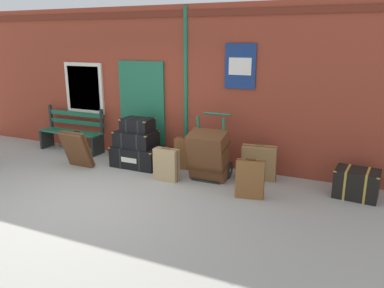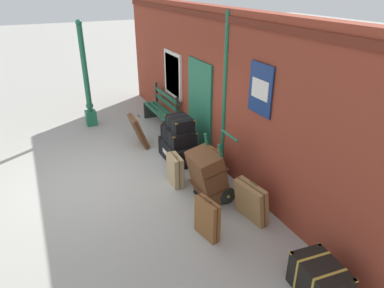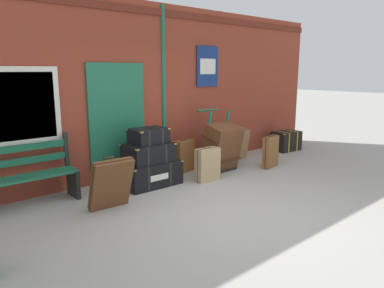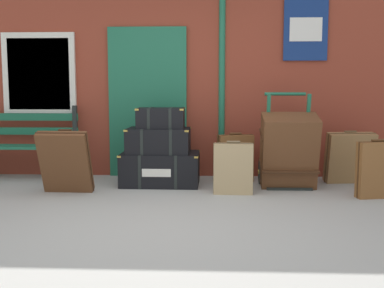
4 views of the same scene
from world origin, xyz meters
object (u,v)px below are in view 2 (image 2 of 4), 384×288
object	(u,v)px
steamer_trunk_top	(180,123)
porters_trolley	(216,183)
suitcase_beige	(211,163)
suitcase_brown	(251,202)
platform_bench	(162,110)
corner_trunk	(319,280)
steamer_trunk_base	(180,150)
suitcase_oxblood	(138,131)
suitcase_caramel	(207,219)
large_brown_trunk	(208,175)
suitcase_charcoal	(175,170)
lamp_post	(87,88)
steamer_trunk_middle	(178,135)

from	to	relation	value
steamer_trunk_top	porters_trolley	xyz separation A→B (m)	(1.62, 0.01, -0.60)
steamer_trunk_top	porters_trolley	bearing A→B (deg)	0.30
suitcase_beige	suitcase_brown	bearing A→B (deg)	-1.90
platform_bench	corner_trunk	size ratio (longest dim) A/B	2.18
steamer_trunk_base	suitcase_oxblood	world-z (taller)	suitcase_oxblood
suitcase_caramel	suitcase_beige	distance (m)	1.82
large_brown_trunk	suitcase_brown	world-z (taller)	large_brown_trunk
suitcase_caramel	steamer_trunk_base	bearing A→B (deg)	165.87
large_brown_trunk	suitcase_charcoal	xyz separation A→B (m)	(-0.71, -0.34, -0.18)
steamer_trunk_base	large_brown_trunk	size ratio (longest dim) A/B	1.06
lamp_post	suitcase_beige	bearing A→B (deg)	22.91
corner_trunk	suitcase_charcoal	bearing A→B (deg)	-169.57
corner_trunk	platform_bench	bearing A→B (deg)	177.75
large_brown_trunk	porters_trolley	bearing A→B (deg)	90.00
porters_trolley	steamer_trunk_top	bearing A→B (deg)	-179.70
platform_bench	suitcase_brown	xyz separation A→B (m)	(4.51, -0.14, -0.11)
steamer_trunk_base	suitcase_charcoal	distance (m)	1.05
steamer_trunk_top	suitcase_caramel	bearing A→B (deg)	-14.46
large_brown_trunk	suitcase_caramel	distance (m)	1.07
lamp_post	suitcase_oxblood	world-z (taller)	lamp_post
suitcase_beige	platform_bench	bearing A→B (deg)	178.33
steamer_trunk_base	suitcase_brown	world-z (taller)	suitcase_brown
lamp_post	large_brown_trunk	xyz separation A→B (m)	(4.55, 1.24, -0.57)
steamer_trunk_base	steamer_trunk_top	world-z (taller)	steamer_trunk_top
large_brown_trunk	corner_trunk	size ratio (longest dim) A/B	1.31
suitcase_brown	corner_trunk	size ratio (longest dim) A/B	0.95
suitcase_caramel	suitcase_charcoal	xyz separation A→B (m)	(-1.64, 0.15, -0.02)
steamer_trunk_middle	steamer_trunk_top	size ratio (longest dim) A/B	1.32
steamer_trunk_top	large_brown_trunk	world-z (taller)	steamer_trunk_top
porters_trolley	suitcase_beige	xyz separation A→B (m)	(-0.65, 0.24, 0.04)
porters_trolley	suitcase_charcoal	xyz separation A→B (m)	(-0.71, -0.52, 0.03)
platform_bench	steamer_trunk_base	world-z (taller)	platform_bench
lamp_post	steamer_trunk_base	distance (m)	3.34
suitcase_caramel	suitcase_brown	bearing A→B (deg)	94.90
steamer_trunk_top	suitcase_beige	distance (m)	1.15
large_brown_trunk	platform_bench	bearing A→B (deg)	172.22
platform_bench	suitcase_oxblood	xyz separation A→B (m)	(0.95, -0.95, -0.06)
corner_trunk	suitcase_beige	bearing A→B (deg)	177.21
steamer_trunk_top	suitcase_charcoal	distance (m)	1.19
platform_bench	suitcase_oxblood	size ratio (longest dim) A/B	2.07
steamer_trunk_base	steamer_trunk_middle	world-z (taller)	steamer_trunk_middle
steamer_trunk_middle	porters_trolley	distance (m)	1.68
porters_trolley	corner_trunk	world-z (taller)	porters_trolley
platform_bench	suitcase_brown	world-z (taller)	platform_bench
steamer_trunk_top	suitcase_caramel	world-z (taller)	steamer_trunk_top
platform_bench	large_brown_trunk	world-z (taller)	platform_bench
steamer_trunk_base	steamer_trunk_middle	bearing A→B (deg)	-143.59
lamp_post	suitcase_caramel	distance (m)	5.58
porters_trolley	suitcase_oxblood	size ratio (longest dim) A/B	1.55
platform_bench	steamer_trunk_base	xyz separation A→B (m)	(2.01, -0.35, -0.23)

